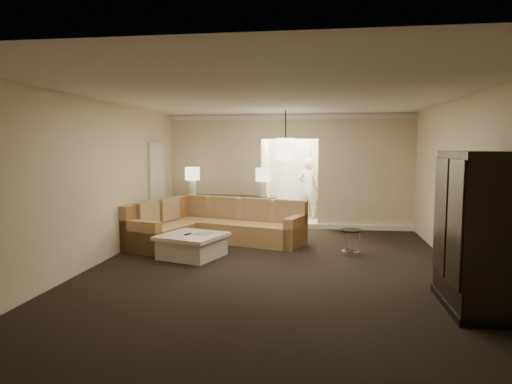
# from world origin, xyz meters

# --- Properties ---
(ground) EXTENTS (8.00, 8.00, 0.00)m
(ground) POSITION_xyz_m (0.00, 0.00, 0.00)
(ground) COLOR black
(ground) RESTS_ON ground
(wall_back) EXTENTS (6.00, 0.04, 2.80)m
(wall_back) POSITION_xyz_m (0.00, 4.00, 1.40)
(wall_back) COLOR beige
(wall_back) RESTS_ON ground
(wall_front) EXTENTS (6.00, 0.04, 2.80)m
(wall_front) POSITION_xyz_m (0.00, -4.00, 1.40)
(wall_front) COLOR beige
(wall_front) RESTS_ON ground
(wall_left) EXTENTS (0.04, 8.00, 2.80)m
(wall_left) POSITION_xyz_m (-3.00, 0.00, 1.40)
(wall_left) COLOR beige
(wall_left) RESTS_ON ground
(wall_right) EXTENTS (0.04, 8.00, 2.80)m
(wall_right) POSITION_xyz_m (3.00, 0.00, 1.40)
(wall_right) COLOR beige
(wall_right) RESTS_ON ground
(ceiling) EXTENTS (6.00, 8.00, 0.02)m
(ceiling) POSITION_xyz_m (0.00, 0.00, 2.80)
(ceiling) COLOR silver
(ceiling) RESTS_ON wall_back
(crown_molding) EXTENTS (6.00, 0.10, 0.12)m
(crown_molding) POSITION_xyz_m (0.00, 3.95, 2.73)
(crown_molding) COLOR silver
(crown_molding) RESTS_ON wall_back
(baseboard) EXTENTS (6.00, 0.10, 0.12)m
(baseboard) POSITION_xyz_m (0.00, 3.95, 0.06)
(baseboard) COLOR silver
(baseboard) RESTS_ON ground
(side_door) EXTENTS (0.05, 0.90, 2.10)m
(side_door) POSITION_xyz_m (-2.97, 2.80, 1.05)
(side_door) COLOR silver
(side_door) RESTS_ON ground
(foyer) EXTENTS (1.44, 2.02, 2.80)m
(foyer) POSITION_xyz_m (0.00, 5.34, 1.30)
(foyer) COLOR silver
(foyer) RESTS_ON ground
(sectional_sofa) EXTENTS (3.58, 2.59, 0.91)m
(sectional_sofa) POSITION_xyz_m (-1.51, 1.99, 0.36)
(sectional_sofa) COLOR brown
(sectional_sofa) RESTS_ON ground
(coffee_table) EXTENTS (1.33, 1.33, 0.44)m
(coffee_table) POSITION_xyz_m (-1.53, 0.68, 0.22)
(coffee_table) COLOR silver
(coffee_table) RESTS_ON ground
(console_table) EXTENTS (2.28, 0.72, 0.86)m
(console_table) POSITION_xyz_m (-1.40, 3.20, 0.51)
(console_table) COLOR black
(console_table) RESTS_ON ground
(armoire) EXTENTS (0.58, 1.36, 1.95)m
(armoire) POSITION_xyz_m (2.59, -1.40, 0.93)
(armoire) COLOR black
(armoire) RESTS_ON ground
(drink_table) EXTENTS (0.39, 0.39, 0.49)m
(drink_table) POSITION_xyz_m (1.33, 1.20, 0.35)
(drink_table) COLOR black
(drink_table) RESTS_ON ground
(table_lamp_left) EXTENTS (0.35, 0.35, 0.66)m
(table_lamp_left) POSITION_xyz_m (-2.26, 3.28, 1.30)
(table_lamp_left) COLOR silver
(table_lamp_left) RESTS_ON console_table
(table_lamp_right) EXTENTS (0.35, 0.35, 0.66)m
(table_lamp_right) POSITION_xyz_m (-0.54, 3.12, 1.30)
(table_lamp_right) COLOR silver
(table_lamp_right) RESTS_ON console_table
(pendant_light) EXTENTS (0.38, 0.38, 1.09)m
(pendant_light) POSITION_xyz_m (0.00, 2.70, 1.95)
(pendant_light) COLOR black
(pendant_light) RESTS_ON ceiling
(person) EXTENTS (0.80, 0.66, 1.89)m
(person) POSITION_xyz_m (0.45, 5.57, 0.94)
(person) COLOR beige
(person) RESTS_ON ground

